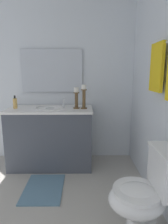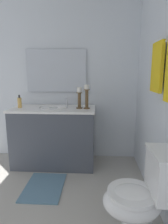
{
  "view_description": "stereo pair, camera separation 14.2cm",
  "coord_description": "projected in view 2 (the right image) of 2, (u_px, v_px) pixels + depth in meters",
  "views": [
    {
      "loc": [
        1.55,
        0.43,
        1.33
      ],
      "look_at": [
        -0.52,
        0.45,
        0.91
      ],
      "focal_mm": 31.21,
      "sensor_mm": 36.0,
      "label": 1
    },
    {
      "loc": [
        1.54,
        0.57,
        1.33
      ],
      "look_at": [
        -0.52,
        0.45,
        0.91
      ],
      "focal_mm": 31.21,
      "sensor_mm": 36.0,
      "label": 2
    }
  ],
  "objects": [
    {
      "name": "soap_bottle",
      "position": [
        20.0,
        102.0,
        2.73
      ],
      "size": [
        0.06,
        0.06,
        0.18
      ],
      "color": "#E5B259",
      "rests_on": "vanity_cabinet"
    },
    {
      "name": "candle_holder_tall",
      "position": [
        87.0,
        96.0,
        2.63
      ],
      "size": [
        0.09,
        0.09,
        0.33
      ],
      "color": "brown",
      "rests_on": "vanity_cabinet"
    },
    {
      "name": "floor",
      "position": [
        33.0,
        219.0,
        1.81
      ],
      "size": [
        2.88,
        2.43,
        0.02
      ],
      "primitive_type": "cube",
      "color": "#B2ADA3",
      "rests_on": "ground"
    },
    {
      "name": "wall_left",
      "position": [
        59.0,
        79.0,
        2.97
      ],
      "size": [
        0.04,
        2.43,
        2.45
      ],
      "primitive_type": "cube",
      "color": "silver",
      "rests_on": "ground"
    },
    {
      "name": "candle_holder_short",
      "position": [
        79.0,
        97.0,
        2.66
      ],
      "size": [
        0.09,
        0.09,
        0.29
      ],
      "color": "brown",
      "rests_on": "vanity_cabinet"
    },
    {
      "name": "sink_basin",
      "position": [
        54.0,
        110.0,
        2.74
      ],
      "size": [
        0.4,
        0.4,
        0.24
      ],
      "color": "white",
      "rests_on": "vanity_cabinet"
    },
    {
      "name": "mirror",
      "position": [
        56.0,
        71.0,
        2.9
      ],
      "size": [
        0.02,
        0.9,
        0.62
      ],
      "primitive_type": "cube",
      "color": "silver"
    },
    {
      "name": "vanity_cabinet",
      "position": [
        54.0,
        136.0,
        2.81
      ],
      "size": [
        0.58,
        1.18,
        0.84
      ],
      "color": "#474C56",
      "rests_on": "ground"
    },
    {
      "name": "bath_mat",
      "position": [
        44.0,
        187.0,
        2.29
      ],
      "size": [
        0.6,
        0.44,
        0.02
      ],
      "primitive_type": "cube",
      "color": "slate",
      "rests_on": "ground"
    },
    {
      "name": "towel_near_vanity",
      "position": [
        157.0,
        67.0,
        1.8
      ],
      "size": [
        0.28,
        0.03,
        0.46
      ],
      "primitive_type": "cube",
      "color": "yellow",
      "rests_on": "towel_bar"
    },
    {
      "name": "toilet",
      "position": [
        140.0,
        197.0,
        1.53
      ],
      "size": [
        0.39,
        0.54,
        0.75
      ],
      "color": "white",
      "rests_on": "ground"
    }
  ]
}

